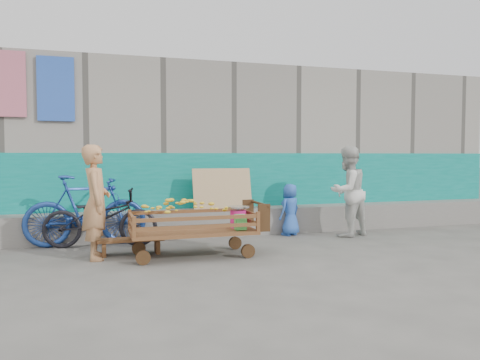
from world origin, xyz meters
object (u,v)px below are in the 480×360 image
object	(u,v)px
child	(290,210)
bicycle_blue	(86,211)
banana_cart	(190,218)
woman	(348,191)
bench	(131,243)
vendor_man	(96,202)
bicycle_dark	(101,218)

from	to	relation	value
child	bicycle_blue	world-z (taller)	bicycle_blue
banana_cart	woman	size ratio (longest dim) A/B	1.19
woman	child	distance (m)	1.01
bench	child	xyz separation A→B (m)	(2.70, 0.78, 0.28)
child	bicycle_blue	xyz separation A→B (m)	(-3.30, 0.04, 0.09)
child	bicycle_blue	bearing A→B (deg)	-28.19
vendor_man	child	xyz separation A→B (m)	(3.15, 0.94, -0.31)
bench	woman	xyz separation A→B (m)	(3.59, 0.43, 0.59)
banana_cart	vendor_man	world-z (taller)	vendor_man
bench	banana_cart	bearing A→B (deg)	-26.86
vendor_man	child	distance (m)	3.30
banana_cart	bicycle_dark	size ratio (longest dim) A/B	1.09
bicycle_blue	vendor_man	bearing A→B (deg)	-172.00
bicycle_blue	bicycle_dark	bearing A→B (deg)	-129.78
child	banana_cart	bearing A→B (deg)	3.40
woman	vendor_man	bearing A→B (deg)	-11.29
vendor_man	woman	size ratio (longest dim) A/B	0.99
bench	bicycle_dark	distance (m)	0.81
banana_cart	bench	size ratio (longest dim) A/B	2.02
child	bicycle_blue	size ratio (longest dim) A/B	0.49
bicycle_dark	woman	bearing A→B (deg)	-84.63
banana_cart	child	bearing A→B (deg)	30.85
woman	bench	bearing A→B (deg)	-12.72
bench	bicycle_dark	world-z (taller)	bicycle_dark
vendor_man	banana_cart	bearing A→B (deg)	-97.96
bench	vendor_man	distance (m)	0.75
vendor_man	bicycle_blue	xyz separation A→B (m)	(-0.15, 0.98, -0.22)
banana_cart	vendor_man	distance (m)	1.24
bicycle_blue	banana_cart	bearing A→B (deg)	-132.51
banana_cart	child	size ratio (longest dim) A/B	2.05
child	bicycle_dark	distance (m)	3.10
child	bicycle_blue	distance (m)	3.30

